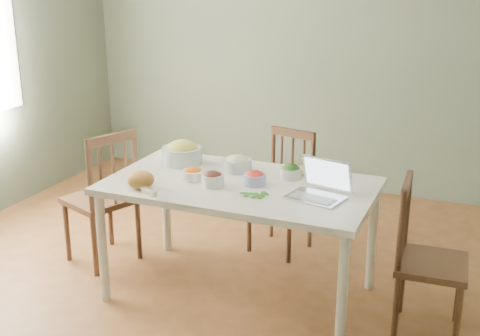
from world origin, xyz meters
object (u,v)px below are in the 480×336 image
at_px(chair_far, 280,193).
at_px(chair_right, 432,260).
at_px(bread_boule, 141,180).
at_px(laptop, 316,181).
at_px(bowl_squash, 182,153).
at_px(chair_left, 100,196).
at_px(dining_table, 240,240).

bearing_deg(chair_far, chair_right, -20.97).
bearing_deg(bread_boule, laptop, 12.70).
xyz_separation_m(bowl_squash, laptop, (1.05, -0.31, 0.03)).
relative_size(chair_far, bread_boule, 5.51).
distance_m(chair_far, laptop, 1.09).
distance_m(bread_boule, bowl_squash, 0.55).
height_order(bread_boule, laptop, laptop).
height_order(chair_left, chair_right, chair_left).
bearing_deg(chair_far, chair_left, -138.50).
height_order(chair_right, laptop, laptop).
height_order(bowl_squash, laptop, laptop).
height_order(chair_left, laptop, laptop).
height_order(chair_far, laptop, laptop).
distance_m(chair_far, bowl_squash, 0.87).
distance_m(chair_left, chair_right, 2.36).
relative_size(chair_left, bowl_squash, 3.65).
bearing_deg(chair_far, dining_table, -79.91).
bearing_deg(bread_boule, chair_right, 11.09).
distance_m(dining_table, bowl_squash, 0.75).
bearing_deg(bread_boule, dining_table, 31.56).
distance_m(dining_table, chair_left, 1.16).
bearing_deg(laptop, bread_boule, -154.72).
bearing_deg(chair_left, laptop, 105.22).
xyz_separation_m(chair_left, chair_right, (2.36, -0.07, -0.03)).
bearing_deg(laptop, bowl_squash, 176.23).
xyz_separation_m(bread_boule, bowl_squash, (0.00, 0.55, 0.03)).
bearing_deg(laptop, chair_left, -173.36).
bearing_deg(chair_far, laptop, -48.13).
xyz_separation_m(chair_far, chair_right, (1.20, -0.75, 0.01)).
bearing_deg(bread_boule, chair_far, 63.49).
height_order(chair_left, bread_boule, chair_left).
bearing_deg(bowl_squash, dining_table, -22.55).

